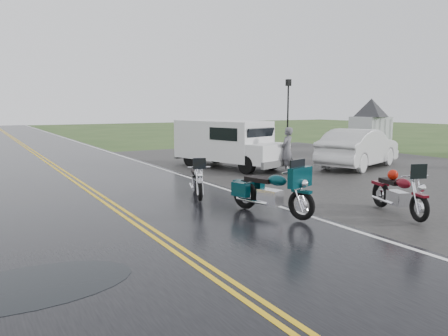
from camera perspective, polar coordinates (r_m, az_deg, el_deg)
name	(u,v)px	position (r m, az deg, el deg)	size (l,w,h in m)	color
ground	(156,237)	(9.25, -8.83, -8.89)	(120.00, 120.00, 0.00)	#2D471E
road	(64,173)	(18.72, -20.19, -0.62)	(8.00, 100.00, 0.04)	black
parking_pad	(353,169)	(19.61, 16.46, -0.09)	(14.00, 24.00, 0.03)	black
visitor_center	(371,111)	(30.81, 18.66, 7.11)	(16.00, 10.00, 4.80)	#A8AAAD
motorcycle_red	(420,197)	(10.85, 24.24, -3.43)	(0.81, 2.22, 1.31)	#540912
motorcycle_teal	(302,193)	(10.20, 10.11, -3.21)	(0.88, 2.41, 1.42)	#042F35
motorcycle_silver	(200,182)	(12.12, -3.17, -1.88)	(0.73, 2.01, 1.19)	#9A9BA1
van_white	(247,148)	(17.15, 3.02, 2.60)	(2.02, 5.37, 2.11)	white
person_at_van	(287,151)	(17.60, 8.23, 2.22)	(0.67, 0.44, 1.83)	#55545A
sedan_white	(359,149)	(20.03, 17.21, 2.42)	(1.78, 5.10, 1.68)	silver
lamp_post_far_right	(288,113)	(28.89, 8.34, 7.08)	(0.38, 0.38, 4.47)	black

